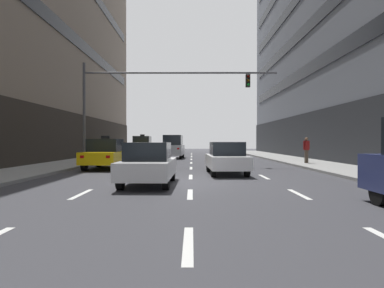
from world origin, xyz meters
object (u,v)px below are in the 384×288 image
taxi_driving_1 (143,147)px  car_driving_4 (149,164)px  traffic_signal_0 (147,93)px  car_driving_0 (174,147)px  taxi_driving_3 (107,154)px  pedestrian_0 (307,148)px  car_driving_2 (227,158)px

taxi_driving_1 → car_driving_4: taxi_driving_1 is taller
taxi_driving_1 → traffic_signal_0: size_ratio=0.35×
car_driving_0 → taxi_driving_3: bearing=-104.9°
traffic_signal_0 → pedestrian_0: traffic_signal_0 is taller
car_driving_0 → car_driving_4: car_driving_0 is taller
taxi_driving_3 → traffic_signal_0: (2.05, 2.36, 3.94)m
traffic_signal_0 → taxi_driving_1: bearing=99.6°
taxi_driving_1 → traffic_signal_0: (2.03, -12.01, 3.74)m
car_driving_2 → taxi_driving_1: bearing=110.7°
taxi_driving_3 → taxi_driving_1: bearing=89.9°
taxi_driving_3 → car_driving_4: taxi_driving_3 is taller
car_driving_0 → pedestrian_0: car_driving_0 is taller
taxi_driving_1 → car_driving_4: size_ratio=1.05×
car_driving_4 → traffic_signal_0: traffic_signal_0 is taller
car_driving_0 → taxi_driving_1: (-3.23, 2.18, -0.03)m
car_driving_0 → taxi_driving_1: taxi_driving_1 is taller
taxi_driving_3 → pedestrian_0: taxi_driving_3 is taller
car_driving_0 → car_driving_4: 19.60m
taxi_driving_1 → taxi_driving_3: size_ratio=0.95×
pedestrian_0 → traffic_signal_0: bearing=-175.7°
car_driving_0 → taxi_driving_3: car_driving_0 is taller
car_driving_0 → taxi_driving_3: size_ratio=0.99×
taxi_driving_1 → car_driving_2: bearing=-69.3°
car_driving_0 → taxi_driving_3: 12.61m
taxi_driving_1 → pedestrian_0: size_ratio=2.56×
taxi_driving_3 → traffic_signal_0: size_ratio=0.37×
car_driving_0 → car_driving_2: car_driving_0 is taller
car_driving_0 → taxi_driving_3: (-3.25, -12.18, -0.23)m
car_driving_0 → traffic_signal_0: bearing=-96.9°
taxi_driving_3 → car_driving_4: size_ratio=1.10×
car_driving_0 → traffic_signal_0: (-1.20, -9.83, 3.71)m
car_driving_0 → pedestrian_0: size_ratio=2.65×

